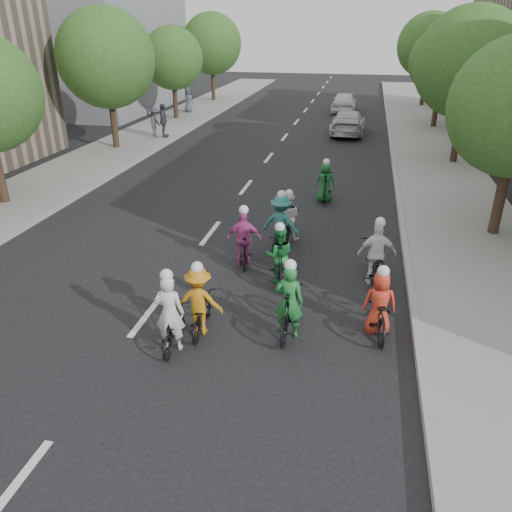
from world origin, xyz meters
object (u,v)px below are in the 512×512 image
(cyclist_6, at_px, (289,221))
(spectator_1, at_px, (164,121))
(cyclist_1, at_px, (280,258))
(cyclist_0, at_px, (172,322))
(cyclist_2, at_px, (200,306))
(follow_car_lead, at_px, (348,122))
(cyclist_8, at_px, (376,260))
(follow_car_trail, at_px, (344,102))
(cyclist_5, at_px, (289,308))
(spectator_2, at_px, (188,100))
(cyclist_7, at_px, (281,227))
(cyclist_9, at_px, (325,185))
(cyclist_4, at_px, (379,308))
(spectator_0, at_px, (155,122))
(cyclist_3, at_px, (244,243))

(cyclist_6, xyz_separation_m, spectator_1, (-9.15, 12.79, 0.50))
(cyclist_1, bearing_deg, cyclist_6, -97.18)
(cyclist_0, bearing_deg, cyclist_2, -127.29)
(spectator_1, bearing_deg, follow_car_lead, -81.82)
(cyclist_6, distance_m, cyclist_8, 3.55)
(spectator_1, bearing_deg, follow_car_trail, -51.37)
(cyclist_2, height_order, follow_car_lead, cyclist_2)
(cyclist_5, height_order, spectator_2, spectator_2)
(cyclist_7, distance_m, spectator_1, 16.47)
(spectator_1, bearing_deg, cyclist_2, -168.58)
(cyclist_9, distance_m, spectator_2, 20.92)
(spectator_2, bearing_deg, cyclist_7, -137.35)
(cyclist_5, height_order, cyclist_9, cyclist_5)
(cyclist_0, distance_m, cyclist_1, 3.76)
(cyclist_1, distance_m, cyclist_4, 3.12)
(cyclist_7, relative_size, spectator_2, 1.10)
(cyclist_4, relative_size, spectator_0, 1.21)
(cyclist_7, distance_m, cyclist_9, 4.90)
(cyclist_1, relative_size, cyclist_3, 1.10)
(follow_car_lead, bearing_deg, cyclist_3, 84.43)
(cyclist_8, distance_m, spectator_0, 19.40)
(cyclist_8, xyz_separation_m, spectator_0, (-12.24, 15.05, 0.35))
(cyclist_0, relative_size, cyclist_9, 1.01)
(follow_car_lead, bearing_deg, spectator_0, 20.67)
(cyclist_9, bearing_deg, cyclist_1, 81.81)
(cyclist_8, xyz_separation_m, cyclist_9, (-1.84, 6.24, -0.01))
(follow_car_trail, bearing_deg, follow_car_lead, 95.48)
(cyclist_6, height_order, cyclist_8, cyclist_8)
(follow_car_lead, bearing_deg, cyclist_4, 94.80)
(cyclist_4, distance_m, follow_car_trail, 29.36)
(cyclist_5, relative_size, follow_car_trail, 0.43)
(cyclist_7, height_order, cyclist_8, cyclist_7)
(cyclist_2, relative_size, cyclist_6, 1.06)
(cyclist_9, bearing_deg, spectator_2, -59.92)
(spectator_0, height_order, spectator_1, spectator_1)
(cyclist_4, relative_size, spectator_1, 1.09)
(cyclist_0, distance_m, follow_car_lead, 22.92)
(cyclist_7, bearing_deg, cyclist_2, 88.39)
(cyclist_3, relative_size, spectator_0, 1.06)
(follow_car_lead, bearing_deg, cyclist_0, 84.07)
(cyclist_4, relative_size, spectator_2, 1.19)
(cyclist_2, relative_size, follow_car_trail, 0.40)
(cyclist_9, distance_m, spectator_0, 13.63)
(spectator_0, bearing_deg, cyclist_7, -147.94)
(cyclist_5, height_order, cyclist_6, cyclist_5)
(spectator_1, bearing_deg, cyclist_0, -170.34)
(cyclist_6, relative_size, spectator_1, 0.87)
(cyclist_0, xyz_separation_m, follow_car_lead, (2.51, 22.78, 0.11))
(cyclist_7, relative_size, follow_car_lead, 0.39)
(cyclist_4, height_order, follow_car_lead, cyclist_4)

